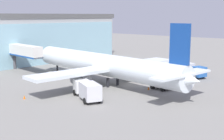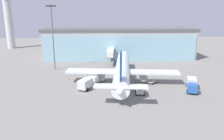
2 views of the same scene
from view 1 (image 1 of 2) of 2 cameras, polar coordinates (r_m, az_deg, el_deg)
The scene contains 10 objects.
ground at distance 55.43m, azimuth 3.19°, elevation -2.68°, with size 240.00×240.00×0.00m, color gray.
terminal_building at distance 82.25m, azimuth -18.12°, elevation 5.40°, with size 62.76×16.53×12.51m.
jet_bridge at distance 70.15m, azimuth -15.88°, elevation 3.31°, with size 3.71×12.61×5.81m.
airplane at distance 55.06m, azimuth -1.37°, elevation 0.91°, with size 30.61×39.52×11.06m.
catering_truck at distance 45.61m, azimuth -4.56°, elevation -3.58°, with size 5.32×7.49×2.65m.
fuel_truck at distance 64.45m, azimuth 13.82°, elevation 0.17°, with size 4.60×7.61×2.65m.
baggage_cart at distance 60.35m, azimuth 5.32°, elevation -1.17°, with size 3.15×3.07×1.50m.
pushback_tug at distance 52.16m, azimuth 9.12°, elevation -2.50°, with size 2.62×3.45×2.30m.
safety_cone_nose at distance 51.89m, azimuth 6.69°, elevation -3.30°, with size 0.36×0.36×0.55m, color orange.
safety_cone_wingtip at distance 47.66m, azimuth -15.74°, elevation -4.82°, with size 0.36×0.36×0.55m, color orange.
Camera 1 is at (-43.32, -32.37, 12.16)m, focal length 50.00 mm.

